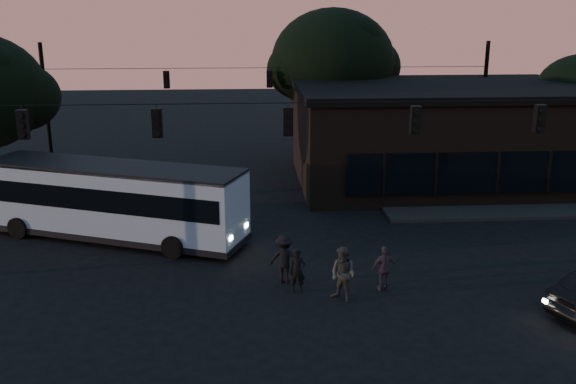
{
  "coord_description": "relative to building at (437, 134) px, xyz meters",
  "views": [
    {
      "loc": [
        -1.5,
        -18.03,
        9.32
      ],
      "look_at": [
        0.0,
        4.0,
        3.0
      ],
      "focal_mm": 40.0,
      "sensor_mm": 36.0,
      "label": 1
    }
  ],
  "objects": [
    {
      "name": "building",
      "position": [
        0.0,
        0.0,
        0.0
      ],
      "size": [
        15.4,
        10.41,
        5.4
      ],
      "color": "black",
      "rests_on": "ground"
    },
    {
      "name": "pedestrian_d",
      "position": [
        -9.19,
        -13.09,
        -1.82
      ],
      "size": [
        1.28,
        0.93,
        1.78
      ],
      "primitive_type": "imported",
      "rotation": [
        0.0,
        0.0,
        2.88
      ],
      "color": "black",
      "rests_on": "ground"
    },
    {
      "name": "signal_rig_far",
      "position": [
        -9.0,
        4.03,
        1.5
      ],
      "size": [
        26.24,
        0.3,
        7.5
      ],
      "color": "black",
      "rests_on": "ground"
    },
    {
      "name": "tree_behind",
      "position": [
        -5.0,
        6.03,
        3.48
      ],
      "size": [
        7.6,
        7.6,
        9.43
      ],
      "color": "black",
      "rests_on": "ground"
    },
    {
      "name": "bus",
      "position": [
        -16.0,
        -8.11,
        -0.93
      ],
      "size": [
        11.42,
        6.63,
        3.17
      ],
      "rotation": [
        0.0,
        0.0,
        -0.38
      ],
      "color": "#9BB3C5",
      "rests_on": "ground"
    },
    {
      "name": "pedestrian_a",
      "position": [
        -8.82,
        -13.94,
        -1.93
      ],
      "size": [
        0.6,
        0.43,
        1.55
      ],
      "primitive_type": "imported",
      "rotation": [
        0.0,
        0.0,
        -0.1
      ],
      "color": "black",
      "rests_on": "ground"
    },
    {
      "name": "sidewalk_far_right",
      "position": [
        3.0,
        -1.97,
        -2.63
      ],
      "size": [
        14.0,
        10.0,
        0.15
      ],
      "primitive_type": "cube",
      "color": "black",
      "rests_on": "ground"
    },
    {
      "name": "pedestrian_b",
      "position": [
        -7.37,
        -14.69,
        -1.78
      ],
      "size": [
        1.14,
        1.13,
        1.86
      ],
      "primitive_type": "imported",
      "rotation": [
        0.0,
        0.0,
        -0.76
      ],
      "color": "#363631",
      "rests_on": "ground"
    },
    {
      "name": "pedestrian_c",
      "position": [
        -5.84,
        -13.98,
        -1.91
      ],
      "size": [
        0.98,
        0.51,
        1.59
      ],
      "primitive_type": "imported",
      "rotation": [
        0.0,
        0.0,
        3.28
      ],
      "color": "#362E38",
      "rests_on": "ground"
    },
    {
      "name": "ground",
      "position": [
        -9.0,
        -15.97,
        -2.71
      ],
      "size": [
        120.0,
        120.0,
        0.0
      ],
      "primitive_type": "plane",
      "color": "black",
      "rests_on": "ground"
    },
    {
      "name": "signal_rig_near",
      "position": [
        -9.0,
        -11.97,
        1.74
      ],
      "size": [
        26.24,
        0.3,
        7.5
      ],
      "color": "black",
      "rests_on": "ground"
    }
  ]
}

